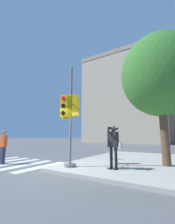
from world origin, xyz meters
name	(u,v)px	position (x,y,z in m)	size (l,w,h in m)	color
ground_plane	(58,171)	(0.00, 0.00, 0.00)	(160.00, 160.00, 0.00)	#5B5B5E
sidewalk_corner	(163,164)	(3.50, 3.50, 0.07)	(8.00, 8.00, 0.13)	#ADA89E
crosswalk_stripes	(16,163)	(-3.14, 0.19, 0.00)	(4.35, 2.88, 0.01)	silver
traffic_signal_pole	(70,114)	(0.29, 0.35, 2.35)	(0.62, 1.39, 4.46)	slate
person_photographer	(113,143)	(2.06, 0.89, 1.14)	(0.58, 0.54, 1.69)	black
pedestrian_distant	(3,146)	(-3.42, -0.42, 0.90)	(0.34, 0.20, 1.70)	#282D42
street_tree	(160,75)	(3.75, 2.70, 4.24)	(3.57, 3.57, 6.09)	brown
fire_hydrant	(111,153)	(1.04, 3.03, 0.46)	(0.18, 0.24, 0.66)	#99999E
building_left	(127,100)	(-5.45, 28.10, 9.45)	(16.76, 12.41, 18.88)	tan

